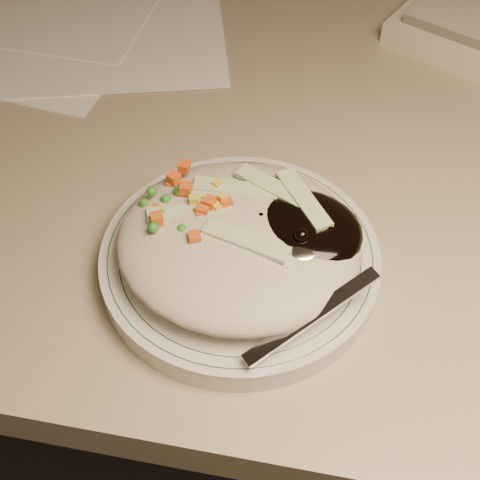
# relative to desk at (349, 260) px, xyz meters

# --- Properties ---
(desk) EXTENTS (1.40, 0.70, 0.74)m
(desk) POSITION_rel_desk_xyz_m (0.00, 0.00, 0.00)
(desk) COLOR gray
(desk) RESTS_ON ground
(plate) EXTENTS (0.23, 0.23, 0.02)m
(plate) POSITION_rel_desk_xyz_m (-0.10, -0.19, 0.21)
(plate) COLOR silver
(plate) RESTS_ON desk
(plate_rim) EXTENTS (0.22, 0.22, 0.00)m
(plate_rim) POSITION_rel_desk_xyz_m (-0.10, -0.19, 0.22)
(plate_rim) COLOR #144723
(plate_rim) RESTS_ON plate
(meal) EXTENTS (0.21, 0.19, 0.05)m
(meal) POSITION_rel_desk_xyz_m (-0.10, -0.19, 0.24)
(meal) COLOR #B6AC93
(meal) RESTS_ON plate
(papers) EXTENTS (0.44, 0.32, 0.00)m
(papers) POSITION_rel_desk_xyz_m (-0.40, 0.12, 0.20)
(papers) COLOR white
(papers) RESTS_ON desk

